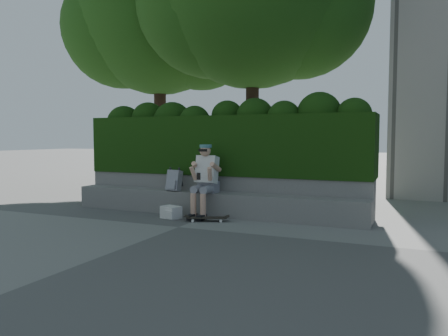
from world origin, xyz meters
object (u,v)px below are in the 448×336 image
at_px(backpack_plaid, 174,181).
at_px(backpack_ground, 171,212).
at_px(skateboard, 207,218).
at_px(person, 205,178).

xyz_separation_m(backpack_plaid, backpack_ground, (0.22, -0.50, -0.54)).
xyz_separation_m(skateboard, backpack_plaid, (-0.97, 0.51, 0.59)).
bearing_deg(backpack_ground, skateboard, 18.11).
height_order(skateboard, backpack_plaid, backpack_plaid).
bearing_deg(person, backpack_plaid, 173.67).
xyz_separation_m(person, backpack_ground, (-0.51, -0.42, -0.64)).
height_order(person, backpack_plaid, person).
relative_size(skateboard, backpack_plaid, 1.78).
distance_m(skateboard, backpack_plaid, 1.25).
relative_size(skateboard, backpack_ground, 2.08).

